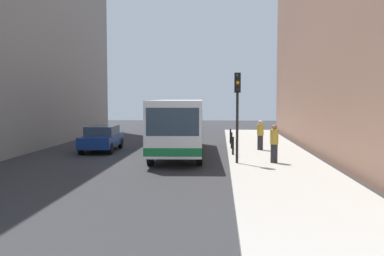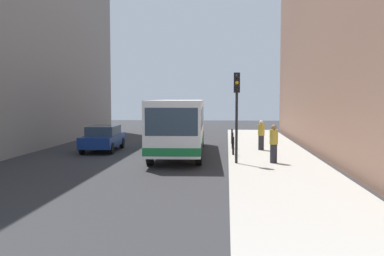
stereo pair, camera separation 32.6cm
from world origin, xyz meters
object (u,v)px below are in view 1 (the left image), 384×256
object	(u,v)px
bus	(179,123)
pedestrian_near_signal	(274,144)
bollard_near	(233,146)
car_beside_bus	(102,138)
bollard_far	(230,136)
traffic_light	(237,100)
pedestrian_mid_sidewalk	(260,135)
bollard_mid	(232,140)

from	to	relation	value
bus	pedestrian_near_signal	bearing A→B (deg)	137.89
bollard_near	pedestrian_near_signal	bearing A→B (deg)	-56.06
car_beside_bus	bollard_far	size ratio (longest dim) A/B	4.71
bollard_far	bollard_near	bearing A→B (deg)	-90.00
pedestrian_near_signal	bus	bearing A→B (deg)	87.36
traffic_light	pedestrian_near_signal	size ratio (longest dim) A/B	2.34
pedestrian_near_signal	car_beside_bus	bearing A→B (deg)	98.98
car_beside_bus	pedestrian_mid_sidewalk	distance (m)	9.24
bus	pedestrian_mid_sidewalk	bearing A→B (deg)	-169.79
bollard_near	pedestrian_near_signal	size ratio (longest dim) A/B	0.54
car_beside_bus	pedestrian_mid_sidewalk	world-z (taller)	pedestrian_mid_sidewalk
bus	bollard_mid	xyz separation A→B (m)	(2.93, 1.59, -1.10)
traffic_light	bollard_far	bearing A→B (deg)	90.67
bollard_near	bollard_mid	bearing A→B (deg)	90.00
bus	bollard_near	bearing A→B (deg)	154.53
car_beside_bus	bollard_near	size ratio (longest dim) A/B	4.71
car_beside_bus	traffic_light	xyz separation A→B (m)	(7.72, -5.23, 2.22)
bus	bollard_near	world-z (taller)	bus
bus	car_beside_bus	xyz separation A→B (m)	(-4.68, 1.09, -0.94)
bollard_mid	pedestrian_mid_sidewalk	size ratio (longest dim) A/B	0.56
bus	bollard_mid	bearing A→B (deg)	-154.10
bollard_near	bus	bearing A→B (deg)	157.04
bollard_near	pedestrian_mid_sidewalk	size ratio (longest dim) A/B	0.56
bollard_mid	pedestrian_near_signal	bearing A→B (deg)	-71.90
traffic_light	bollard_near	size ratio (longest dim) A/B	4.32
bus	traffic_light	world-z (taller)	traffic_light
bollard_near	pedestrian_mid_sidewalk	xyz separation A→B (m)	(1.62, 2.27, 0.37)
traffic_light	pedestrian_mid_sidewalk	xyz separation A→B (m)	(1.52, 5.17, -2.01)
bus	car_beside_bus	world-z (taller)	bus
bollard_near	pedestrian_near_signal	world-z (taller)	pedestrian_near_signal
traffic_light	pedestrian_near_signal	distance (m)	2.62
car_beside_bus	bollard_mid	bearing A→B (deg)	-178.84
bollard_far	pedestrian_near_signal	bearing A→B (deg)	-77.82
pedestrian_near_signal	traffic_light	bearing A→B (deg)	134.60
car_beside_bus	pedestrian_mid_sidewalk	xyz separation A→B (m)	(9.24, -0.06, 0.22)
bus	bollard_mid	size ratio (longest dim) A/B	11.71
traffic_light	car_beside_bus	bearing A→B (deg)	145.87
bus	pedestrian_mid_sidewalk	world-z (taller)	bus
bus	traffic_light	distance (m)	5.29
car_beside_bus	pedestrian_mid_sidewalk	size ratio (longest dim) A/B	2.63
traffic_light	bus	bearing A→B (deg)	126.22
pedestrian_near_signal	pedestrian_mid_sidewalk	bearing A→B (deg)	39.02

